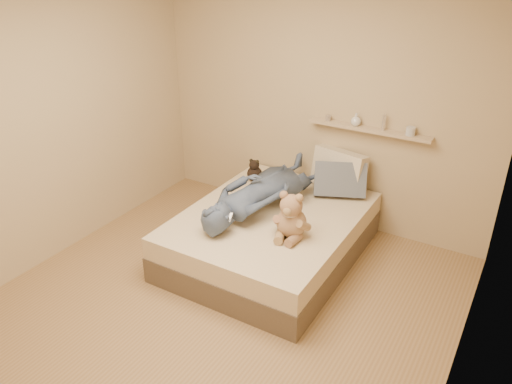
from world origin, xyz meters
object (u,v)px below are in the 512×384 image
Objects in this scene: game_console at (221,216)px; person at (263,190)px; wall_shelf at (369,129)px; dark_plush at (254,171)px; teddy_bear at (291,219)px; pillow_cream at (339,170)px; bed at (271,235)px; pillow_grey at (340,179)px.

person is (0.07, 0.58, 0.01)m from game_console.
wall_shelf reaches higher than person.
game_console is 0.81× the size of dark_plush.
teddy_bear reaches higher than person.
game_console is 1.10m from dark_plush.
person is at bearing -121.03° from pillow_cream.
person is (0.37, -0.47, 0.08)m from dark_plush.
bed is 3.45× the size of pillow_cream.
game_console is at bearing -74.03° from dark_plush.
dark_plush is 0.20× the size of wall_shelf.
bed is 3.80× the size of pillow_grey.
teddy_bear is 0.28× the size of person.
bed is at bearing -110.69° from pillow_cream.
pillow_cream is (0.52, 1.34, 0.03)m from game_console.
dark_plush is at bearing 105.97° from game_console.
game_console is at bearing -112.27° from bed.
teddy_bear is 0.85× the size of pillow_grey.
dark_plush reaches higher than bed.
pillow_cream is at bearing 68.71° from game_console.
person reaches higher than game_console.
pillow_cream is 0.51m from wall_shelf.
teddy_bear reaches higher than bed.
pillow_cream is (-0.02, 1.09, 0.02)m from teddy_bear.
teddy_bear is at bearing -43.83° from dark_plush.
dark_plush is 0.91m from pillow_grey.
bed is 4.45× the size of teddy_bear.
pillow_grey is at bearing 63.70° from game_console.
teddy_bear is at bearing 154.02° from person.
game_console is 0.36× the size of pillow_cream.
pillow_cream reaches higher than pillow_grey.
pillow_grey reaches higher than game_console.
pillow_cream is 0.88m from person.
teddy_bear is at bearing -38.39° from bed.
pillow_grey is at bearing -120.70° from person.
person reaches higher than dark_plush.
teddy_bear reaches higher than pillow_cream.
pillow_cream is 1.10× the size of pillow_grey.
dark_plush is 0.45× the size of pillow_cream.
game_console is 0.13× the size of person.
teddy_bear is at bearing -89.10° from pillow_cream.
game_console is at bearing -118.15° from wall_shelf.
teddy_bear reaches higher than game_console.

